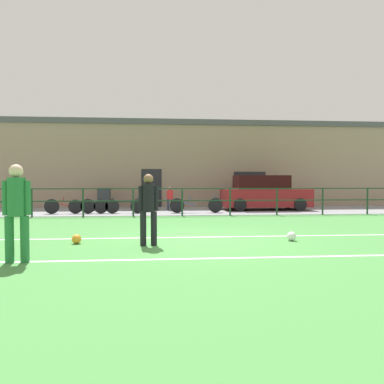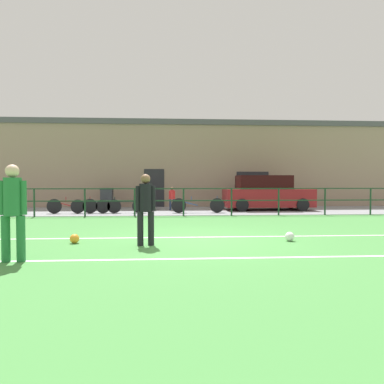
# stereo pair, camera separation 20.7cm
# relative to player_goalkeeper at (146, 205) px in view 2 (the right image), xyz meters

# --- Properties ---
(ground) EXTENTS (60.00, 44.00, 0.04)m
(ground) POSITION_rel_player_goalkeeper_xyz_m (1.13, 0.68, -0.93)
(ground) COLOR #478C42
(field_line_touchline) EXTENTS (36.00, 0.11, 0.00)m
(field_line_touchline) POSITION_rel_player_goalkeeper_xyz_m (1.13, 1.09, -0.90)
(field_line_touchline) COLOR white
(field_line_touchline) RESTS_ON ground
(field_line_hash) EXTENTS (36.00, 0.11, 0.00)m
(field_line_hash) POSITION_rel_player_goalkeeper_xyz_m (1.13, -1.43, -0.90)
(field_line_hash) COLOR white
(field_line_hash) RESTS_ON ground
(pavement_strip) EXTENTS (48.00, 5.00, 0.02)m
(pavement_strip) POSITION_rel_player_goalkeeper_xyz_m (1.13, 9.18, -0.90)
(pavement_strip) COLOR gray
(pavement_strip) RESTS_ON ground
(perimeter_fence) EXTENTS (36.07, 0.07, 1.15)m
(perimeter_fence) POSITION_rel_player_goalkeeper_xyz_m (1.13, 6.68, -0.16)
(perimeter_fence) COLOR #193823
(perimeter_fence) RESTS_ON ground
(clubhouse_facade) EXTENTS (28.00, 2.56, 4.85)m
(clubhouse_facade) POSITION_rel_player_goalkeeper_xyz_m (1.13, 12.87, 1.53)
(clubhouse_facade) COLOR gray
(clubhouse_facade) RESTS_ON ground
(player_goalkeeper) EXTENTS (0.44, 0.28, 1.60)m
(player_goalkeeper) POSITION_rel_player_goalkeeper_xyz_m (0.00, 0.00, 0.00)
(player_goalkeeper) COLOR black
(player_goalkeeper) RESTS_ON ground
(player_striker) EXTENTS (0.48, 0.30, 1.73)m
(player_striker) POSITION_rel_player_goalkeeper_xyz_m (-2.25, -1.46, 0.08)
(player_striker) COLOR #237038
(player_striker) RESTS_ON ground
(soccer_ball_match) EXTENTS (0.22, 0.22, 0.22)m
(soccer_ball_match) POSITION_rel_player_goalkeeper_xyz_m (-1.66, 0.37, -0.80)
(soccer_ball_match) COLOR orange
(soccer_ball_match) RESTS_ON ground
(soccer_ball_spare) EXTENTS (0.22, 0.22, 0.22)m
(soccer_ball_spare) POSITION_rel_player_goalkeeper_xyz_m (3.41, 0.35, -0.80)
(soccer_ball_spare) COLOR white
(soccer_ball_spare) RESTS_ON ground
(spectator_child) EXTENTS (0.31, 0.20, 1.14)m
(spectator_child) POSITION_rel_player_goalkeeper_xyz_m (0.68, 9.32, -0.24)
(spectator_child) COLOR #232D4C
(spectator_child) RESTS_ON pavement_strip
(parked_car_red) EXTENTS (4.26, 1.86, 1.70)m
(parked_car_red) POSITION_rel_player_goalkeeper_xyz_m (5.33, 9.27, -0.09)
(parked_car_red) COLOR maroon
(parked_car_red) RESTS_ON pavement_strip
(bicycle_parked_1) EXTENTS (2.38, 0.04, 0.75)m
(bicycle_parked_1) POSITION_rel_player_goalkeeper_xyz_m (1.82, 7.88, -0.54)
(bicycle_parked_1) COLOR black
(bicycle_parked_1) RESTS_ON pavement_strip
(bicycle_parked_2) EXTENTS (2.19, 0.04, 0.72)m
(bicycle_parked_2) POSITION_rel_player_goalkeeper_xyz_m (-2.67, 7.88, -0.56)
(bicycle_parked_2) COLOR black
(bicycle_parked_2) RESTS_ON pavement_strip
(bicycle_parked_3) EXTENTS (2.18, 0.04, 0.74)m
(bicycle_parked_3) POSITION_rel_player_goalkeeper_xyz_m (-3.70, 7.88, -0.55)
(bicycle_parked_3) COLOR black
(bicycle_parked_3) RESTS_ON pavement_strip
(bicycle_parked_4) EXTENTS (2.20, 0.04, 0.72)m
(bicycle_parked_4) POSITION_rel_player_goalkeeper_xyz_m (-1.58, 7.88, -0.56)
(bicycle_parked_4) COLOR black
(bicycle_parked_4) RESTS_ON pavement_strip
(trash_bin_0) EXTENTS (0.63, 0.54, 1.06)m
(trash_bin_0) POSITION_rel_player_goalkeeper_xyz_m (-2.70, 10.81, -0.35)
(trash_bin_0) COLOR #33383D
(trash_bin_0) RESTS_ON pavement_strip
(trash_bin_1) EXTENTS (0.62, 0.53, 1.08)m
(trash_bin_1) POSITION_rel_player_goalkeeper_xyz_m (-0.48, 9.64, -0.34)
(trash_bin_1) COLOR black
(trash_bin_1) RESTS_ON pavement_strip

